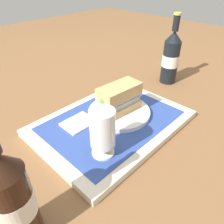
% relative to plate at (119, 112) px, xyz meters
% --- Properties ---
extents(ground_plane, '(3.00, 3.00, 0.00)m').
position_rel_plate_xyz_m(ground_plane, '(0.04, 0.01, -0.03)').
color(ground_plane, brown).
extents(tray, '(0.44, 0.32, 0.02)m').
position_rel_plate_xyz_m(tray, '(0.04, 0.01, -0.02)').
color(tray, beige).
rests_on(tray, ground_plane).
extents(placemat, '(0.38, 0.27, 0.00)m').
position_rel_plate_xyz_m(placemat, '(0.04, 0.01, -0.01)').
color(placemat, '#2D4793').
rests_on(placemat, tray).
extents(plate, '(0.19, 0.19, 0.01)m').
position_rel_plate_xyz_m(plate, '(0.00, 0.00, 0.00)').
color(plate, white).
rests_on(plate, placemat).
extents(sandwich, '(0.14, 0.07, 0.08)m').
position_rel_plate_xyz_m(sandwich, '(0.00, -0.00, 0.05)').
color(sandwich, tan).
rests_on(sandwich, plate).
extents(beer_glass, '(0.06, 0.06, 0.12)m').
position_rel_plate_xyz_m(beer_glass, '(0.15, 0.09, 0.06)').
color(beer_glass, silver).
rests_on(beer_glass, placemat).
extents(napkin_folded, '(0.09, 0.07, 0.01)m').
position_rel_plate_xyz_m(napkin_folded, '(0.12, -0.05, -0.00)').
color(napkin_folded, white).
rests_on(napkin_folded, placemat).
extents(beer_bottle, '(0.07, 0.07, 0.27)m').
position_rel_plate_xyz_m(beer_bottle, '(0.38, 0.12, 0.08)').
color(beer_bottle, black).
rests_on(beer_bottle, ground_plane).
extents(second_bottle, '(0.07, 0.07, 0.27)m').
position_rel_plate_xyz_m(second_bottle, '(-0.34, -0.04, 0.08)').
color(second_bottle, black).
rests_on(second_bottle, ground_plane).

